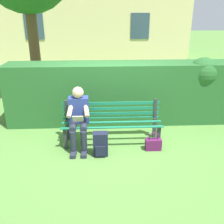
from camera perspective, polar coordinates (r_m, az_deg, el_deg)
ground at (r=5.28m, az=-0.06°, el=-6.79°), size 60.00×60.00×0.00m
park_bench at (r=5.16m, az=-0.11°, el=-1.89°), size 1.98×0.55×0.85m
person_seated at (r=4.92m, az=-7.47°, el=-0.99°), size 0.44×0.73×1.19m
hedge_backdrop at (r=6.05m, az=4.10°, el=4.64°), size 5.63×0.83×1.55m
backpack at (r=4.75m, az=-2.59°, el=-7.22°), size 0.27×0.25×0.46m
handbag at (r=5.03m, az=9.21°, el=-7.06°), size 0.31×0.14×0.37m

